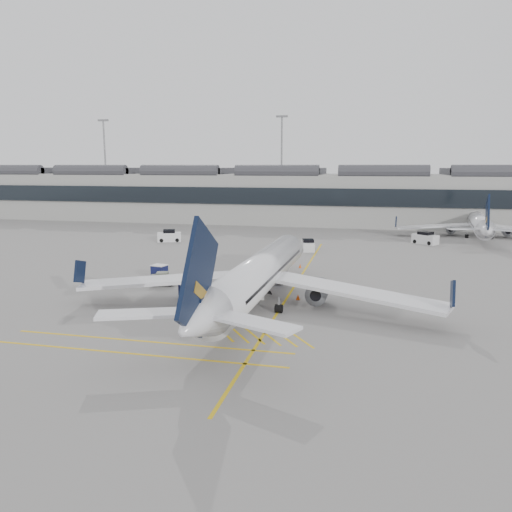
% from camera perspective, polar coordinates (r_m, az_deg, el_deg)
% --- Properties ---
extents(ground, '(220.00, 220.00, 0.00)m').
position_cam_1_polar(ground, '(48.04, -9.27, -5.46)').
color(ground, gray).
rests_on(ground, ground).
extents(terminal, '(200.00, 20.45, 12.40)m').
position_cam_1_polar(terminal, '(116.23, 4.14, 6.93)').
color(terminal, '#9E9E99').
rests_on(terminal, ground).
extents(light_masts, '(113.00, 0.60, 25.45)m').
position_cam_1_polar(light_masts, '(130.21, 4.42, 10.96)').
color(light_masts, slate).
rests_on(light_masts, ground).
extents(apron_markings, '(0.25, 60.00, 0.01)m').
position_cam_1_polar(apron_markings, '(54.86, 4.47, -3.37)').
color(apron_markings, gold).
rests_on(apron_markings, ground).
extents(airliner_main, '(34.16, 37.34, 9.92)m').
position_cam_1_polar(airliner_main, '(46.25, 0.22, -2.22)').
color(airliner_main, silver).
rests_on(airliner_main, ground).
extents(airliner_far, '(29.52, 32.42, 8.63)m').
position_cam_1_polar(airliner_far, '(99.42, 24.16, 3.40)').
color(airliner_far, silver).
rests_on(airliner_far, ground).
extents(belt_loader, '(4.90, 2.91, 1.94)m').
position_cam_1_polar(belt_loader, '(49.18, -1.57, -4.27)').
color(belt_loader, beige).
rests_on(belt_loader, ground).
extents(baggage_cart_a, '(2.02, 1.84, 1.74)m').
position_cam_1_polar(baggage_cart_a, '(55.15, 2.24, -2.28)').
color(baggage_cart_a, gray).
rests_on(baggage_cart_a, ground).
extents(baggage_cart_b, '(1.95, 1.77, 1.70)m').
position_cam_1_polar(baggage_cart_b, '(48.93, -7.69, -4.03)').
color(baggage_cart_b, gray).
rests_on(baggage_cart_b, ground).
extents(baggage_cart_c, '(1.92, 1.75, 1.66)m').
position_cam_1_polar(baggage_cart_c, '(50.03, -7.79, -3.73)').
color(baggage_cart_c, gray).
rests_on(baggage_cart_c, ground).
extents(baggage_cart_d, '(1.91, 1.68, 1.76)m').
position_cam_1_polar(baggage_cart_d, '(58.23, -10.97, -1.78)').
color(baggage_cart_d, gray).
rests_on(baggage_cart_d, ground).
extents(ramp_agent_a, '(0.79, 0.75, 1.82)m').
position_cam_1_polar(ramp_agent_a, '(53.00, 0.21, -2.82)').
color(ramp_agent_a, orange).
rests_on(ramp_agent_a, ground).
extents(ramp_agent_b, '(0.87, 0.69, 1.77)m').
position_cam_1_polar(ramp_agent_b, '(51.58, -0.44, -3.21)').
color(ramp_agent_b, '#FF420D').
rests_on(ramp_agent_b, ground).
extents(pushback_tug, '(2.88, 2.16, 1.44)m').
position_cam_1_polar(pushback_tug, '(55.69, -10.65, -2.64)').
color(pushback_tug, '#575D4F').
rests_on(pushback_tug, ground).
extents(safety_cone_nose, '(0.37, 0.37, 0.51)m').
position_cam_1_polar(safety_cone_nose, '(64.18, 5.06, -1.14)').
color(safety_cone_nose, '#F24C0A').
rests_on(safety_cone_nose, ground).
extents(safety_cone_engine, '(0.40, 0.40, 0.56)m').
position_cam_1_polar(safety_cone_engine, '(49.09, 4.82, -4.68)').
color(safety_cone_engine, '#F24C0A').
rests_on(safety_cone_engine, ground).
extents(service_van_left, '(4.43, 3.34, 2.04)m').
position_cam_1_polar(service_van_left, '(87.36, -9.89, 2.24)').
color(service_van_left, silver).
rests_on(service_van_left, ground).
extents(service_van_mid, '(2.49, 3.79, 1.79)m').
position_cam_1_polar(service_van_mid, '(77.12, 5.96, 1.19)').
color(service_van_mid, silver).
rests_on(service_van_mid, ground).
extents(service_van_right, '(4.43, 4.06, 2.07)m').
position_cam_1_polar(service_van_right, '(88.21, 18.78, 1.93)').
color(service_van_right, silver).
rests_on(service_van_right, ground).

